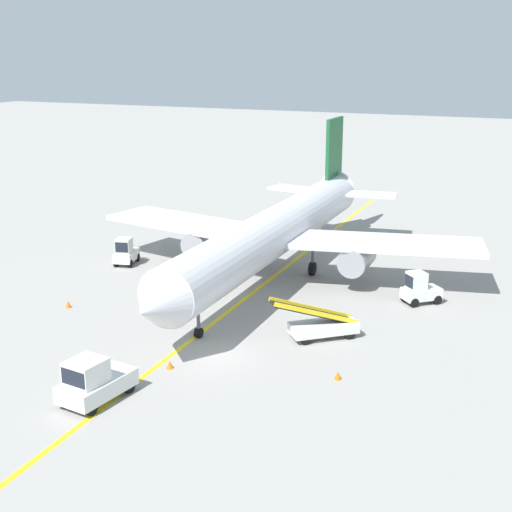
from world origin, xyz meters
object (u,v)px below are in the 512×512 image
at_px(ground_crew_marshaller, 202,284).
at_px(safety_cone_wingtip_left, 338,375).
at_px(safety_cone_tail_area, 170,364).
at_px(safety_cone_wingtip_right, 260,263).
at_px(baggage_tug_by_cargo_door, 126,253).
at_px(safety_cone_nose_left, 422,272).
at_px(airliner, 277,231).
at_px(safety_cone_nose_right, 68,304).
at_px(belt_loader_forward_hold, 322,325).
at_px(baggage_tug_near_wing, 420,289).
at_px(pushback_tug, 94,381).

xyz_separation_m(ground_crew_marshaller, safety_cone_wingtip_left, (11.91, -7.98, -0.69)).
distance_m(safety_cone_wingtip_left, safety_cone_tail_area, 8.48).
bearing_deg(safety_cone_wingtip_right, baggage_tug_by_cargo_door, -157.31).
distance_m(ground_crew_marshaller, safety_cone_nose_left, 16.24).
relative_size(airliner, safety_cone_wingtip_right, 80.17).
distance_m(safety_cone_nose_right, safety_cone_wingtip_right, 15.10).
relative_size(airliner, belt_loader_forward_hold, 7.73).
xyz_separation_m(airliner, baggage_tug_near_wing, (10.41, -1.26, -2.49)).
bearing_deg(baggage_tug_by_cargo_door, airliner, 8.91).
xyz_separation_m(pushback_tug, baggage_tug_by_cargo_door, (-11.17, 18.86, -0.07)).
xyz_separation_m(pushback_tug, belt_loader_forward_hold, (7.00, 11.44, -0.22)).
height_order(pushback_tug, baggage_tug_by_cargo_door, pushback_tug).
xyz_separation_m(safety_cone_nose_left, safety_cone_nose_right, (-18.87, -15.97, 0.00)).
distance_m(baggage_tug_by_cargo_door, safety_cone_tail_area, 19.09).
height_order(pushback_tug, ground_crew_marshaller, pushback_tug).
distance_m(belt_loader_forward_hold, safety_cone_wingtip_right, 14.39).
bearing_deg(baggage_tug_near_wing, belt_loader_forward_hold, -115.38).
bearing_deg(belt_loader_forward_hold, pushback_tug, -121.48).
distance_m(baggage_tug_by_cargo_door, safety_cone_nose_left, 21.96).
xyz_separation_m(baggage_tug_by_cargo_door, ground_crew_marshaller, (8.75, -4.10, -0.02)).
distance_m(airliner, safety_cone_wingtip_left, 16.92).
xyz_separation_m(airliner, belt_loader_forward_hold, (6.63, -9.23, -2.64)).
bearing_deg(safety_cone_nose_left, safety_cone_nose_right, -139.75).
bearing_deg(safety_cone_wingtip_left, baggage_tug_near_wing, 84.15).
bearing_deg(baggage_tug_near_wing, pushback_tug, -119.06).
bearing_deg(airliner, pushback_tug, -91.03).
xyz_separation_m(safety_cone_nose_right, safety_cone_wingtip_left, (18.60, -2.72, 0.00)).
bearing_deg(pushback_tug, belt_loader_forward_hold, 58.52).
distance_m(belt_loader_forward_hold, ground_crew_marshaller, 10.00).
bearing_deg(safety_cone_nose_right, belt_loader_forward_hold, 6.86).
xyz_separation_m(baggage_tug_by_cargo_door, safety_cone_nose_right, (2.06, -9.36, -0.71)).
bearing_deg(baggage_tug_by_cargo_door, belt_loader_forward_hold, -22.22).
height_order(baggage_tug_near_wing, baggage_tug_by_cargo_door, same).
bearing_deg(safety_cone_nose_right, baggage_tug_near_wing, 26.48).
relative_size(belt_loader_forward_hold, safety_cone_tail_area, 10.37).
height_order(safety_cone_wingtip_left, safety_cone_wingtip_right, same).
distance_m(belt_loader_forward_hold, safety_cone_nose_right, 16.24).
height_order(airliner, safety_cone_wingtip_left, airliner).
relative_size(safety_cone_wingtip_left, safety_cone_tail_area, 1.00).
bearing_deg(safety_cone_wingtip_right, safety_cone_tail_area, -80.07).
distance_m(pushback_tug, safety_cone_wingtip_left, 11.69).
bearing_deg(safety_cone_nose_left, ground_crew_marshaller, -138.69).
relative_size(baggage_tug_by_cargo_door, ground_crew_marshaller, 1.56).
bearing_deg(safety_cone_tail_area, safety_cone_nose_right, 154.21).
xyz_separation_m(airliner, safety_cone_tail_area, (0.96, -16.22, -3.20)).
relative_size(pushback_tug, safety_cone_tail_area, 8.64).
relative_size(belt_loader_forward_hold, safety_cone_nose_right, 10.37).
bearing_deg(safety_cone_nose_left, baggage_tug_by_cargo_door, -162.48).
relative_size(baggage_tug_near_wing, safety_cone_tail_area, 5.99).
distance_m(safety_cone_nose_right, safety_cone_wingtip_left, 18.80).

